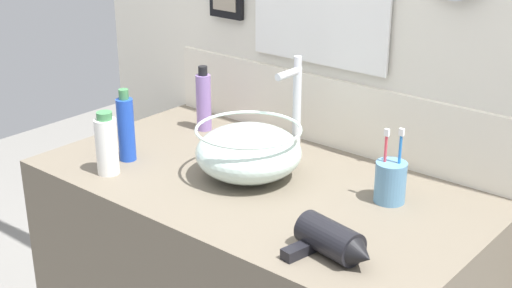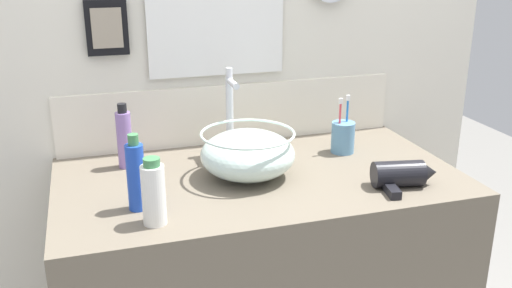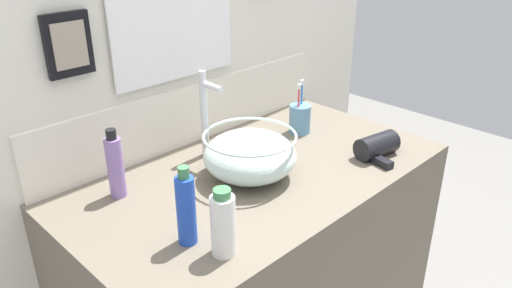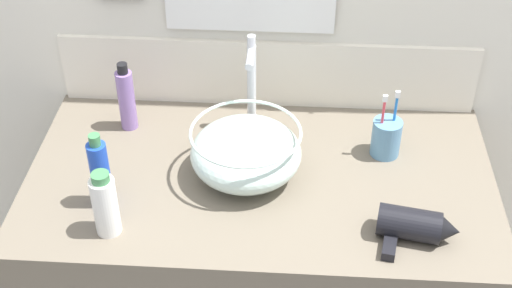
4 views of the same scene
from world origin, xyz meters
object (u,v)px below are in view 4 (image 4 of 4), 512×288
at_px(glass_bowl_sink, 246,152).
at_px(hair_drier, 415,226).
at_px(faucet, 251,79).
at_px(toothbrush_cup, 386,137).
at_px(lotion_bottle, 100,173).
at_px(spray_bottle, 126,99).
at_px(soap_dispenser, 105,205).

bearing_deg(glass_bowl_sink, hair_drier, -26.28).
height_order(faucet, toothbrush_cup, faucet).
xyz_separation_m(glass_bowl_sink, lotion_bottle, (-0.34, -0.13, 0.02)).
relative_size(glass_bowl_sink, spray_bottle, 1.38).
distance_m(soap_dispenser, spray_bottle, 0.41).
xyz_separation_m(toothbrush_cup, spray_bottle, (-0.70, 0.07, 0.04)).
distance_m(glass_bowl_sink, soap_dispenser, 0.38).
bearing_deg(faucet, toothbrush_cup, -13.92).
relative_size(hair_drier, toothbrush_cup, 1.02).
bearing_deg(hair_drier, spray_bottle, 152.67).
bearing_deg(faucet, glass_bowl_sink, -90.00).
bearing_deg(faucet, spray_bottle, -177.50).
relative_size(glass_bowl_sink, lotion_bottle, 1.36).
distance_m(glass_bowl_sink, lotion_bottle, 0.36).
relative_size(faucet, toothbrush_cup, 1.49).
height_order(faucet, hair_drier, faucet).
relative_size(soap_dispenser, lotion_bottle, 0.84).
bearing_deg(toothbrush_cup, faucet, 166.08).
bearing_deg(soap_dispenser, faucet, 54.23).
distance_m(soap_dispenser, lotion_bottle, 0.10).
height_order(glass_bowl_sink, hair_drier, glass_bowl_sink).
bearing_deg(soap_dispenser, hair_drier, 1.90).
relative_size(glass_bowl_sink, faucet, 0.98).
bearing_deg(faucet, soap_dispenser, -125.77).
bearing_deg(faucet, lotion_bottle, -135.80).
xyz_separation_m(glass_bowl_sink, spray_bottle, (-0.34, 0.18, 0.02)).
distance_m(toothbrush_cup, soap_dispenser, 0.74).
distance_m(glass_bowl_sink, faucet, 0.22).
bearing_deg(spray_bottle, soap_dispenser, -85.02).
height_order(glass_bowl_sink, spray_bottle, spray_bottle).
bearing_deg(spray_bottle, faucet, 2.50).
distance_m(glass_bowl_sink, spray_bottle, 0.39).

